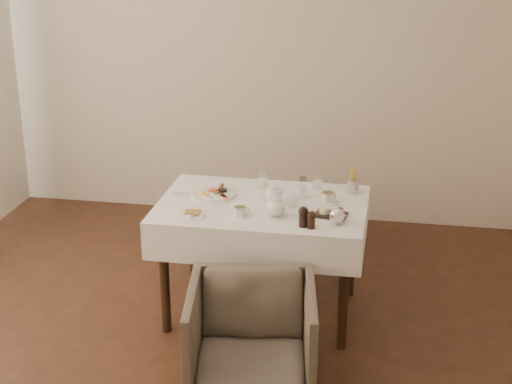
{
  "coord_description": "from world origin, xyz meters",
  "views": [
    {
      "loc": [
        0.94,
        -3.63,
        2.5
      ],
      "look_at": [
        0.13,
        0.82,
        0.82
      ],
      "focal_mm": 55.0,
      "sensor_mm": 36.0,
      "label": 1
    }
  ],
  "objects_px": {
    "table": "(262,221)",
    "teapot_centre": "(273,193)",
    "breakfast_plate": "(213,193)",
    "armchair_near": "(252,340)",
    "armchair_far": "(268,223)"
  },
  "relations": [
    {
      "from": "table",
      "to": "teapot_centre",
      "type": "relative_size",
      "value": 8.81
    },
    {
      "from": "teapot_centre",
      "to": "breakfast_plate",
      "type": "bearing_deg",
      "value": 147.02
    },
    {
      "from": "teapot_centre",
      "to": "armchair_near",
      "type": "bearing_deg",
      "value": -111.92
    },
    {
      "from": "armchair_near",
      "to": "teapot_centre",
      "type": "distance_m",
      "value": 1.03
    },
    {
      "from": "armchair_near",
      "to": "teapot_centre",
      "type": "height_order",
      "value": "teapot_centre"
    },
    {
      "from": "armchair_near",
      "to": "breakfast_plate",
      "type": "height_order",
      "value": "breakfast_plate"
    },
    {
      "from": "table",
      "to": "teapot_centre",
      "type": "height_order",
      "value": "teapot_centre"
    },
    {
      "from": "armchair_near",
      "to": "teapot_centre",
      "type": "xyz_separation_m",
      "value": [
        -0.03,
        0.9,
        0.5
      ]
    },
    {
      "from": "breakfast_plate",
      "to": "armchair_near",
      "type": "bearing_deg",
      "value": -44.78
    },
    {
      "from": "armchair_near",
      "to": "table",
      "type": "bearing_deg",
      "value": 87.56
    },
    {
      "from": "table",
      "to": "armchair_near",
      "type": "relative_size",
      "value": 1.86
    },
    {
      "from": "armchair_far",
      "to": "teapot_centre",
      "type": "xyz_separation_m",
      "value": [
        0.16,
        -0.79,
        0.53
      ]
    },
    {
      "from": "armchair_far",
      "to": "breakfast_plate",
      "type": "xyz_separation_m",
      "value": [
        -0.23,
        -0.73,
        0.48
      ]
    },
    {
      "from": "armchair_near",
      "to": "armchair_far",
      "type": "distance_m",
      "value": 1.7
    },
    {
      "from": "armchair_far",
      "to": "teapot_centre",
      "type": "height_order",
      "value": "teapot_centre"
    }
  ]
}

